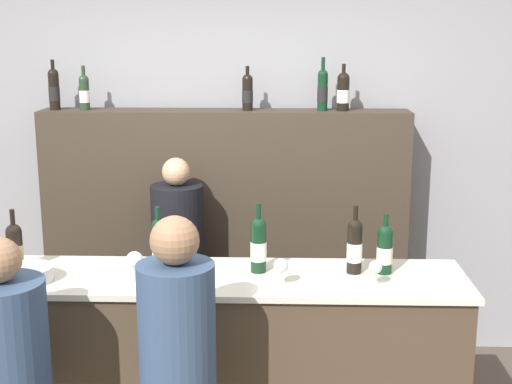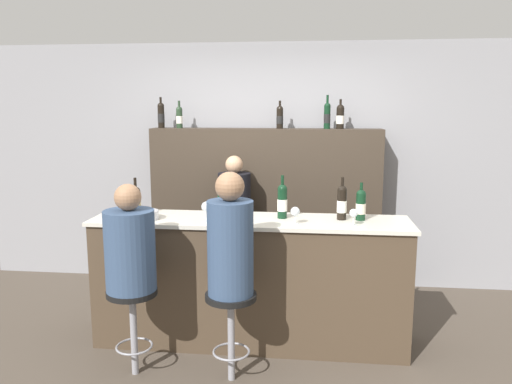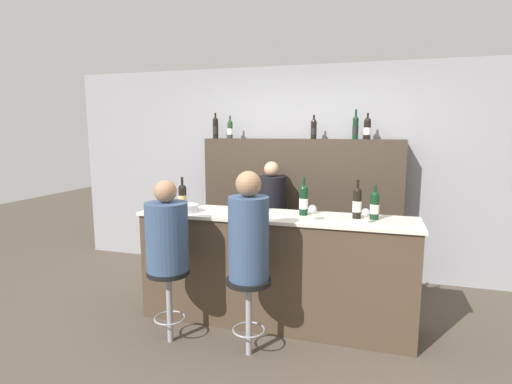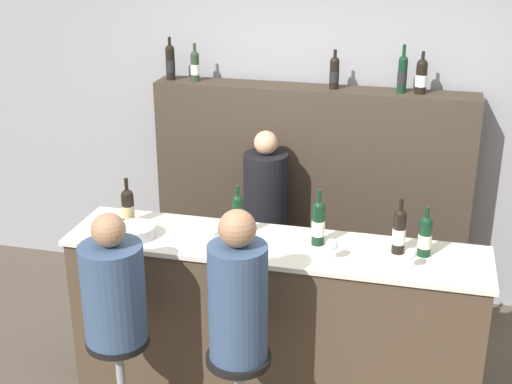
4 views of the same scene
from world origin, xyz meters
name	(u,v)px [view 4 (image 4 of 4)]	position (x,y,z in m)	size (l,w,h in m)	color
wall_back	(317,133)	(0.00, 1.77, 1.30)	(6.40, 0.05, 2.60)	gray
bar_counter	(273,319)	(0.00, 0.26, 0.53)	(2.55, 0.57, 1.05)	#473828
back_bar_cabinet	(310,196)	(0.00, 1.54, 0.86)	(2.38, 0.28, 1.71)	#382D23
wine_bottle_counter_0	(128,206)	(-0.96, 0.33, 1.17)	(0.08, 0.08, 0.31)	black
wine_bottle_counter_1	(238,215)	(-0.24, 0.33, 1.19)	(0.07, 0.07, 0.33)	black
wine_bottle_counter_2	(318,222)	(0.25, 0.33, 1.19)	(0.08, 0.08, 0.35)	black
wine_bottle_counter_3	(399,231)	(0.73, 0.33, 1.19)	(0.08, 0.08, 0.34)	black
wine_bottle_counter_4	(425,236)	(0.87, 0.33, 1.17)	(0.08, 0.08, 0.30)	black
wine_bottle_backbar_0	(170,62)	(-1.10, 1.54, 1.85)	(0.07, 0.07, 0.32)	black
wine_bottle_backbar_1	(195,65)	(-0.90, 1.54, 1.83)	(0.07, 0.07, 0.28)	#233823
wine_bottle_backbar_2	(334,72)	(0.15, 1.54, 1.83)	(0.07, 0.07, 0.28)	black
wine_bottle_backbar_3	(402,73)	(0.63, 1.54, 1.85)	(0.07, 0.07, 0.34)	black
wine_bottle_backbar_4	(421,76)	(0.76, 1.54, 1.84)	(0.08, 0.08, 0.30)	black
wine_glass_0	(216,229)	(-0.32, 0.14, 1.16)	(0.08, 0.08, 0.16)	silver
wine_glass_1	(234,233)	(-0.21, 0.14, 1.15)	(0.08, 0.08, 0.15)	silver
wine_glass_2	(332,245)	(0.36, 0.14, 1.14)	(0.07, 0.07, 0.13)	silver
wine_glass_3	(411,254)	(0.80, 0.14, 1.14)	(0.06, 0.06, 0.13)	silver
metal_bowl	(135,231)	(-0.85, 0.16, 1.08)	(0.25, 0.25, 0.07)	#B7B7BC
bar_stool_left	(119,358)	(-0.78, -0.33, 0.50)	(0.36, 0.36, 0.65)	gray
guest_seated_left	(113,288)	(-0.78, -0.33, 0.97)	(0.35, 0.35, 0.76)	#334766
bar_stool_right	(239,377)	(-0.06, -0.33, 0.50)	(0.36, 0.36, 0.65)	gray
guest_seated_right	(238,295)	(-0.06, -0.33, 1.02)	(0.32, 0.32, 0.86)	#334766
bartender	(265,233)	(-0.27, 1.20, 0.67)	(0.32, 0.32, 1.46)	black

